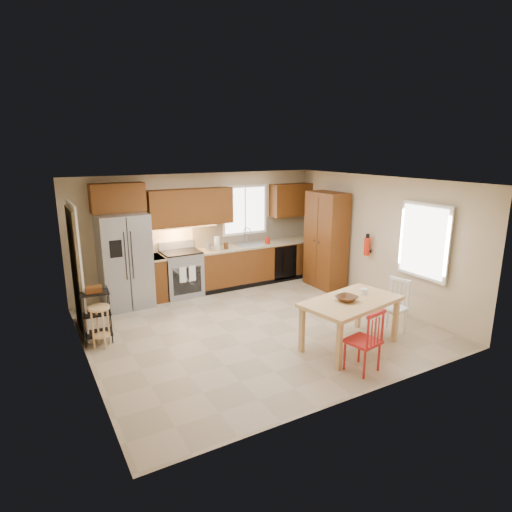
{
  "coord_description": "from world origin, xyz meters",
  "views": [
    {
      "loc": [
        -3.4,
        -6.0,
        3.03
      ],
      "look_at": [
        0.22,
        0.4,
        1.15
      ],
      "focal_mm": 30.0,
      "sensor_mm": 36.0,
      "label": 1
    }
  ],
  "objects_px": {
    "utility_cart": "(96,316)",
    "table_bowl": "(346,301)",
    "soap_bottle": "(268,240)",
    "chair_red": "(363,340)",
    "table_jar": "(364,293)",
    "bar_stool": "(101,327)",
    "dining_table": "(350,324)",
    "pantry": "(326,240)",
    "chair_white": "(392,307)",
    "refrigerator": "(125,261)",
    "range_stove": "(182,274)",
    "fire_extinguisher": "(367,246)"
  },
  "relations": [
    {
      "from": "dining_table",
      "to": "pantry",
      "type": "bearing_deg",
      "value": 48.45
    },
    {
      "from": "chair_red",
      "to": "table_bowl",
      "type": "relative_size",
      "value": 2.9
    },
    {
      "from": "table_jar",
      "to": "bar_stool",
      "type": "relative_size",
      "value": 0.2
    },
    {
      "from": "range_stove",
      "to": "fire_extinguisher",
      "type": "bearing_deg",
      "value": -32.62
    },
    {
      "from": "pantry",
      "to": "utility_cart",
      "type": "height_order",
      "value": "pantry"
    },
    {
      "from": "chair_white",
      "to": "soap_bottle",
      "type": "bearing_deg",
      "value": -4.66
    },
    {
      "from": "table_bowl",
      "to": "bar_stool",
      "type": "relative_size",
      "value": 0.47
    },
    {
      "from": "fire_extinguisher",
      "to": "bar_stool",
      "type": "height_order",
      "value": "fire_extinguisher"
    },
    {
      "from": "table_jar",
      "to": "utility_cart",
      "type": "relative_size",
      "value": 0.15
    },
    {
      "from": "chair_red",
      "to": "bar_stool",
      "type": "distance_m",
      "value": 3.94
    },
    {
      "from": "refrigerator",
      "to": "chair_white",
      "type": "height_order",
      "value": "refrigerator"
    },
    {
      "from": "table_bowl",
      "to": "utility_cart",
      "type": "height_order",
      "value": "utility_cart"
    },
    {
      "from": "table_bowl",
      "to": "range_stove",
      "type": "bearing_deg",
      "value": 110.63
    },
    {
      "from": "pantry",
      "to": "table_jar",
      "type": "relative_size",
      "value": 15.96
    },
    {
      "from": "range_stove",
      "to": "table_bowl",
      "type": "xyz_separation_m",
      "value": [
        1.34,
        -3.56,
        0.31
      ]
    },
    {
      "from": "table_bowl",
      "to": "chair_red",
      "type": "bearing_deg",
      "value": -111.27
    },
    {
      "from": "soap_bottle",
      "to": "table_jar",
      "type": "height_order",
      "value": "soap_bottle"
    },
    {
      "from": "utility_cart",
      "to": "table_bowl",
      "type": "bearing_deg",
      "value": -27.61
    },
    {
      "from": "table_jar",
      "to": "bar_stool",
      "type": "distance_m",
      "value": 4.14
    },
    {
      "from": "range_stove",
      "to": "chair_white",
      "type": "xyz_separation_m",
      "value": [
        2.39,
        -3.51,
        -0.0
      ]
    },
    {
      "from": "refrigerator",
      "to": "table_jar",
      "type": "distance_m",
      "value": 4.49
    },
    {
      "from": "range_stove",
      "to": "pantry",
      "type": "height_order",
      "value": "pantry"
    },
    {
      "from": "pantry",
      "to": "table_jar",
      "type": "bearing_deg",
      "value": -115.93
    },
    {
      "from": "pantry",
      "to": "table_bowl",
      "type": "relative_size",
      "value": 6.69
    },
    {
      "from": "soap_bottle",
      "to": "chair_white",
      "type": "bearing_deg",
      "value": -84.05
    },
    {
      "from": "chair_red",
      "to": "utility_cart",
      "type": "xyz_separation_m",
      "value": [
        -3.04,
        2.75,
        -0.02
      ]
    },
    {
      "from": "soap_bottle",
      "to": "chair_red",
      "type": "height_order",
      "value": "soap_bottle"
    },
    {
      "from": "refrigerator",
      "to": "utility_cart",
      "type": "distance_m",
      "value": 1.68
    },
    {
      "from": "refrigerator",
      "to": "range_stove",
      "type": "bearing_deg",
      "value": 2.99
    },
    {
      "from": "utility_cart",
      "to": "dining_table",
      "type": "bearing_deg",
      "value": -26.86
    },
    {
      "from": "utility_cart",
      "to": "table_jar",
      "type": "bearing_deg",
      "value": -23.33
    },
    {
      "from": "chair_white",
      "to": "table_bowl",
      "type": "relative_size",
      "value": 2.9
    },
    {
      "from": "chair_white",
      "to": "table_jar",
      "type": "xyz_separation_m",
      "value": [
        -0.61,
        0.05,
        0.34
      ]
    },
    {
      "from": "pantry",
      "to": "refrigerator",
      "type": "bearing_deg",
      "value": 167.38
    },
    {
      "from": "fire_extinguisher",
      "to": "utility_cart",
      "type": "relative_size",
      "value": 0.41
    },
    {
      "from": "range_stove",
      "to": "chair_white",
      "type": "height_order",
      "value": "range_stove"
    },
    {
      "from": "chair_red",
      "to": "dining_table",
      "type": "bearing_deg",
      "value": 51.09
    },
    {
      "from": "range_stove",
      "to": "dining_table",
      "type": "relative_size",
      "value": 0.59
    },
    {
      "from": "utility_cart",
      "to": "range_stove",
      "type": "bearing_deg",
      "value": 41.77
    },
    {
      "from": "soap_bottle",
      "to": "fire_extinguisher",
      "type": "bearing_deg",
      "value": -59.47
    },
    {
      "from": "refrigerator",
      "to": "dining_table",
      "type": "xyz_separation_m",
      "value": [
        2.59,
        -3.5,
        -0.53
      ]
    },
    {
      "from": "refrigerator",
      "to": "bar_stool",
      "type": "xyz_separation_m",
      "value": [
        -0.78,
        -1.61,
        -0.58
      ]
    },
    {
      "from": "bar_stool",
      "to": "chair_red",
      "type": "bearing_deg",
      "value": -20.33
    },
    {
      "from": "refrigerator",
      "to": "range_stove",
      "type": "height_order",
      "value": "refrigerator"
    },
    {
      "from": "soap_bottle",
      "to": "table_bowl",
      "type": "relative_size",
      "value": 0.61
    },
    {
      "from": "table_jar",
      "to": "bar_stool",
      "type": "bearing_deg",
      "value": 154.17
    },
    {
      "from": "refrigerator",
      "to": "soap_bottle",
      "type": "relative_size",
      "value": 9.53
    },
    {
      "from": "dining_table",
      "to": "bar_stool",
      "type": "distance_m",
      "value": 3.86
    },
    {
      "from": "table_jar",
      "to": "table_bowl",
      "type": "bearing_deg",
      "value": -167.47
    },
    {
      "from": "soap_bottle",
      "to": "chair_white",
      "type": "distance_m",
      "value": 3.48
    }
  ]
}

